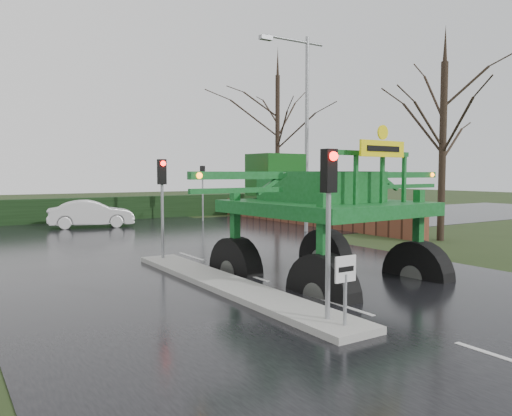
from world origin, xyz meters
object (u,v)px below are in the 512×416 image
traffic_signal_far (203,181)px  street_light_right (302,116)px  traffic_signal_near (329,197)px  crop_sprayer (316,194)px  keep_left_sign (345,279)px  white_sedan (92,228)px  traffic_signal_mid (162,187)px

traffic_signal_far → street_light_right: size_ratio=0.35×
traffic_signal_near → crop_sprayer: (1.52, 2.22, -0.04)m
keep_left_sign → white_sedan: size_ratio=0.29×
keep_left_sign → crop_sprayer: bearing=60.7°
traffic_signal_far → crop_sprayer: crop_sprayer is taller
street_light_right → keep_left_sign: bearing=-125.1°
keep_left_sign → street_light_right: (9.49, 13.50, 4.93)m
traffic_signal_near → traffic_signal_mid: bearing=90.0°
traffic_signal_near → street_light_right: (9.49, 13.01, 3.40)m
keep_left_sign → traffic_signal_near: size_ratio=0.38×
traffic_signal_near → traffic_signal_mid: 8.50m
traffic_signal_far → street_light_right: street_light_right is taller
traffic_signal_far → crop_sprayer: (-6.28, -18.80, -0.04)m
traffic_signal_mid → crop_sprayer: 6.46m
street_light_right → crop_sprayer: size_ratio=1.04×
traffic_signal_mid → crop_sprayer: size_ratio=0.37×
traffic_signal_mid → street_light_right: size_ratio=0.35×
street_light_right → white_sedan: 13.23m
keep_left_sign → traffic_signal_mid: bearing=90.0°
white_sedan → keep_left_sign: bearing=-169.1°
white_sedan → crop_sprayer: bearing=-164.8°
traffic_signal_near → traffic_signal_far: size_ratio=1.00×
traffic_signal_far → crop_sprayer: 19.82m
traffic_signal_far → street_light_right: bearing=101.9°
crop_sprayer → white_sedan: (-0.67, 18.82, -2.55)m
keep_left_sign → traffic_signal_near: traffic_signal_near is taller
traffic_signal_near → street_light_right: street_light_right is taller
traffic_signal_mid → white_sedan: 12.84m
keep_left_sign → traffic_signal_mid: (0.00, 8.99, 1.53)m
keep_left_sign → street_light_right: size_ratio=0.14×
traffic_signal_far → keep_left_sign: bearing=70.1°
keep_left_sign → traffic_signal_mid: size_ratio=0.38×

